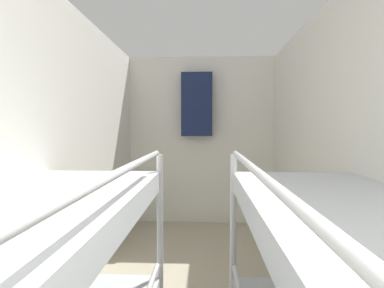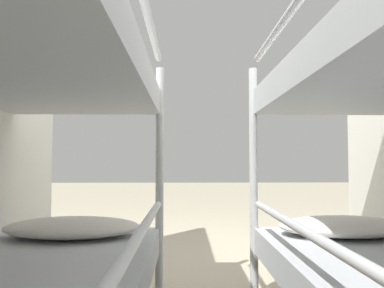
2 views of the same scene
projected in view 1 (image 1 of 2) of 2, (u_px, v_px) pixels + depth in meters
The scene contains 4 objects.
wall_left at pixel (38, 155), 2.04m from camera, with size 0.06×4.95×2.44m.
wall_right at pixel (363, 157), 1.95m from camera, with size 0.06×4.95×2.44m.
wall_back at pixel (201, 140), 4.43m from camera, with size 2.23×0.06×2.44m.
hanging_coat at pixel (197, 104), 4.26m from camera, with size 0.44×0.12×0.90m.
Camera 1 is at (0.06, 0.43, 1.41)m, focal length 28.00 mm.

